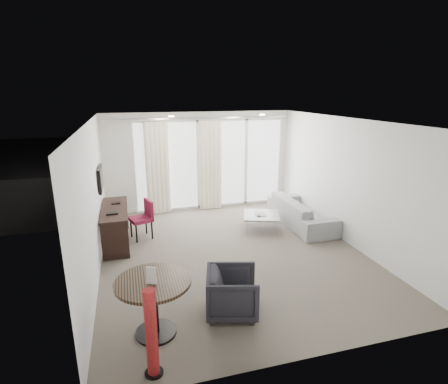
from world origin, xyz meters
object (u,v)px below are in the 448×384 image
object	(u,v)px
sofa	(301,212)
round_table	(154,307)
desk	(116,226)
tub_armchair	(232,292)
rattan_chair_b	(259,173)
desk_chair	(141,220)
coffee_table	(261,222)
rattan_chair_a	(235,181)
red_lamp	(151,333)

from	to	relation	value
sofa	round_table	bearing A→B (deg)	129.46
desk	sofa	distance (m)	4.27
tub_armchair	rattan_chair_b	xyz separation A→B (m)	(2.96, 6.58, 0.10)
desk_chair	sofa	distance (m)	3.76
tub_armchair	coffee_table	world-z (taller)	tub_armchair
coffee_table	rattan_chair_a	bearing A→B (deg)	84.93
tub_armchair	round_table	bearing A→B (deg)	112.56
round_table	rattan_chair_a	xyz separation A→B (m)	(2.96, 5.96, 0.04)
rattan_chair_a	desk	bearing A→B (deg)	-131.51
sofa	desk_chair	bearing A→B (deg)	86.91
round_table	rattan_chair_b	world-z (taller)	rattan_chair_b
tub_armchair	sofa	bearing A→B (deg)	-27.01
round_table	rattan_chair_a	bearing A→B (deg)	63.56
desk	rattan_chair_a	world-z (taller)	rattan_chair_a
red_lamp	round_table	bearing A→B (deg)	83.09
desk_chair	tub_armchair	distance (m)	3.33
rattan_chair_b	tub_armchair	bearing A→B (deg)	-124.43
coffee_table	rattan_chair_a	xyz separation A→B (m)	(0.26, 2.91, 0.26)
desk	desk_chair	distance (m)	0.54
tub_armchair	rattan_chair_b	distance (m)	7.22
round_table	coffee_table	world-z (taller)	round_table
desk	rattan_chair_b	size ratio (longest dim) A/B	1.90
sofa	rattan_chair_b	world-z (taller)	rattan_chair_b
coffee_table	rattan_chair_b	world-z (taller)	rattan_chair_b
tub_armchair	red_lamp	bearing A→B (deg)	140.26
desk	rattan_chair_a	size ratio (longest dim) A/B	1.91
tub_armchair	desk_chair	bearing A→B (deg)	34.63
red_lamp	rattan_chair_a	world-z (taller)	red_lamp
desk	coffee_table	distance (m)	3.25
round_table	desk	bearing A→B (deg)	99.67
desk_chair	rattan_chair_b	distance (m)	5.34
desk_chair	tub_armchair	world-z (taller)	desk_chair
red_lamp	rattan_chair_b	size ratio (longest dim) A/B	1.24
desk	sofa	world-z (taller)	desk
desk_chair	tub_armchair	xyz separation A→B (m)	(1.12, -3.13, -0.09)
rattan_chair_a	rattan_chair_b	bearing A→B (deg)	44.37
round_table	rattan_chair_a	world-z (taller)	rattan_chair_a
sofa	rattan_chair_b	size ratio (longest dim) A/B	2.49
tub_armchair	coffee_table	distance (m)	3.31
red_lamp	rattan_chair_a	xyz separation A→B (m)	(3.05, 6.66, -0.10)
desk	rattan_chair_b	distance (m)	5.84
tub_armchair	rattan_chair_a	world-z (taller)	rattan_chair_a
coffee_table	rattan_chair_b	distance (m)	3.94
round_table	red_lamp	distance (m)	0.72
tub_armchair	rattan_chair_a	distance (m)	6.10
rattan_chair_a	rattan_chair_b	size ratio (longest dim) A/B	1.00
coffee_table	red_lamp	bearing A→B (deg)	-126.68
desk	rattan_chair_b	bearing A→B (deg)	37.96
desk_chair	red_lamp	size ratio (longest dim) A/B	0.78
desk_chair	rattan_chair_b	size ratio (longest dim) A/B	0.97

